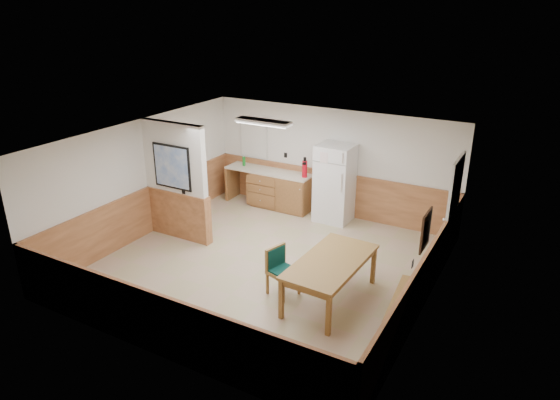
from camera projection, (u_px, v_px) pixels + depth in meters
The scene contains 20 objects.
ground at pixel (266, 265), 9.56m from camera, with size 6.00×6.00×0.00m, color tan.
ceiling at pixel (264, 139), 8.64m from camera, with size 6.00×6.00×0.02m, color white.
back_wall at pixel (331, 162), 11.53m from camera, with size 6.00×0.02×2.50m, color white.
right_wall at pixel (431, 241), 7.74m from camera, with size 0.02×6.00×2.50m, color white.
left_wall at pixel (142, 179), 10.46m from camera, with size 0.02×6.00×2.50m, color white.
wainscot_back at pixel (330, 193), 11.79m from camera, with size 6.00×0.04×1.00m, color #C4824E.
wainscot_right at pixel (424, 283), 8.03m from camera, with size 0.04×6.00×1.00m, color #C4824E.
wainscot_left at pixel (147, 212), 10.73m from camera, with size 0.04×6.00×1.00m, color #C4824E.
partition_wall at pixel (176, 183), 10.29m from camera, with size 1.50×0.20×2.50m.
kitchen_counter at pixel (279, 189), 12.12m from camera, with size 2.20×0.61×1.00m.
exterior_door at pixel (452, 211), 9.37m from camera, with size 0.07×1.02×2.15m.
kitchen_window at pixel (254, 139), 12.36m from camera, with size 0.80×0.04×1.00m.
wall_painting at pixel (426, 230), 7.40m from camera, with size 0.04×0.50×0.60m.
fluorescent_fixture at pixel (263, 122), 10.07m from camera, with size 1.20×0.30×0.09m.
refrigerator at pixel (335, 183), 11.25m from camera, with size 0.80×0.72×1.79m.
dining_table at pixel (331, 265), 8.24m from camera, with size 1.03×1.94×0.75m.
dining_bench at pixel (403, 304), 7.73m from camera, with size 0.44×1.47×0.45m.
dining_chair at pixel (280, 267), 8.52m from camera, with size 0.71×0.57×0.85m.
fire_extinguisher at pixel (305, 168), 11.55m from camera, with size 0.15×0.15×0.48m.
soap_bottle at pixel (244, 161), 12.39m from camera, with size 0.07×0.07×0.23m, color #178225.
Camera 1 is at (4.36, -7.21, 4.71)m, focal length 32.00 mm.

